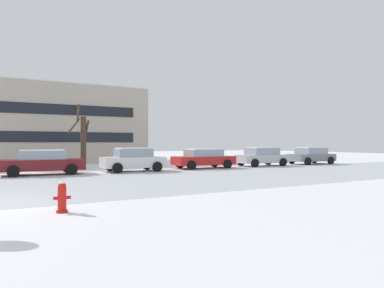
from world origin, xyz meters
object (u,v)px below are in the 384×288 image
at_px(parked_car_white, 133,159).
at_px(parked_car_silver, 262,156).
at_px(parked_car_red, 204,158).
at_px(fire_hydrant, 62,197).
at_px(parked_car_gray, 311,155).
at_px(parked_car_maroon, 42,162).

xyz_separation_m(parked_car_white, parked_car_silver, (10.82, 0.11, -0.01)).
relative_size(parked_car_white, parked_car_red, 0.89).
height_order(fire_hydrant, parked_car_white, parked_car_white).
relative_size(fire_hydrant, parked_car_white, 0.21).
bearing_deg(parked_car_silver, parked_car_white, -179.42).
bearing_deg(fire_hydrant, parked_car_red, 46.09).
distance_m(parked_car_white, parked_car_silver, 10.82).
relative_size(parked_car_silver, parked_car_gray, 1.03).
relative_size(parked_car_maroon, parked_car_gray, 1.10).
bearing_deg(parked_car_gray, parked_car_red, 178.91).
height_order(parked_car_white, parked_car_gray, parked_car_white).
distance_m(parked_car_red, parked_car_gray, 10.82).
distance_m(parked_car_white, parked_car_gray, 16.22).
bearing_deg(parked_car_red, fire_hydrant, -133.91).
bearing_deg(fire_hydrant, parked_car_gray, 27.76).
bearing_deg(parked_car_white, parked_car_silver, 0.58).
xyz_separation_m(fire_hydrant, parked_car_maroon, (0.70, 12.04, 0.32)).
xyz_separation_m(fire_hydrant, parked_car_gray, (22.33, 11.75, 0.33)).
relative_size(parked_car_maroon, parked_car_silver, 1.07).
xyz_separation_m(parked_car_silver, parked_car_gray, (5.41, -0.16, -0.01)).
xyz_separation_m(parked_car_white, parked_car_red, (5.41, 0.15, -0.05)).
distance_m(parked_car_white, parked_car_red, 5.41).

